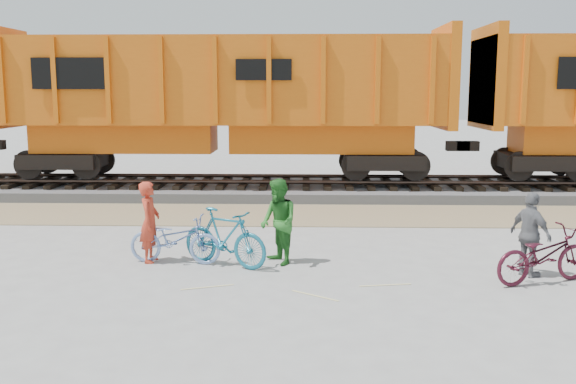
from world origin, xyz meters
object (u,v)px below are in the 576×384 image
Objects in this scene: bicycle_blue at (175,239)px; bicycle_maroon at (544,255)px; person_solo at (150,222)px; bicycle_teal at (225,238)px; hopper_car_center at (222,98)px; person_woman at (531,235)px; person_man at (278,222)px.

bicycle_blue is 0.95× the size of bicycle_maroon.
person_solo is (-7.05, 1.19, 0.29)m from bicycle_maroon.
person_solo is at bearing 106.90° from bicycle_teal.
person_woman is at bearing -53.76° from hopper_car_center.
person_solo is at bearing -120.03° from person_man.
hopper_car_center is 7.48× the size of bicycle_maroon.
bicycle_blue is at bearing 60.24° from bicycle_maroon.
bicycle_blue is at bearing -117.61° from person_man.
person_man is 4.53m from person_woman.
person_woman is at bearing 52.93° from person_man.
person_man reaches higher than person_woman.
person_man reaches higher than bicycle_blue.
bicycle_teal is 1.05m from person_man.
bicycle_blue is (0.14, -8.29, -2.54)m from hopper_car_center.
person_woman reaches higher than bicycle_maroon.
person_solo is 0.96× the size of person_man.
person_man is (-4.58, 1.11, 0.32)m from bicycle_maroon.
person_man is (1.97, 0.02, 0.35)m from bicycle_blue.
hopper_car_center is 11.36m from person_woman.
bicycle_blue is 1.14× the size of person_solo.
bicycle_blue is at bearing -89.05° from hopper_car_center.
bicycle_blue is 6.64m from bicycle_maroon.
hopper_car_center is 7.67× the size of bicycle_teal.
hopper_car_center reaches higher than bicycle_maroon.
person_man is (1.00, 0.20, 0.26)m from bicycle_teal.
bicycle_blue is 0.99m from bicycle_teal.
bicycle_teal reaches higher than bicycle_blue.
bicycle_maroon is at bearing 166.44° from person_woman.
person_solo is 1.03× the size of person_woman.
person_woman reaches higher than bicycle_teal.
bicycle_blue is 1.09× the size of person_man.
bicycle_maroon is 0.49m from person_woman.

